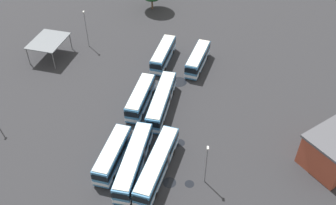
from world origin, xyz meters
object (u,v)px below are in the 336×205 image
maintenance_shelter (48,41)px  lamp_post_mid_lot (206,163)px  bus_row1_slot1 (162,101)px  bus_row2_slot1 (134,161)px  bus_row2_slot2 (157,165)px  lamp_post_far_corner (86,28)px  bus_row2_slot0 (113,155)px  bus_row0_slot0 (163,54)px  bus_row1_slot0 (141,98)px  bus_row0_slot2 (198,59)px

maintenance_shelter → lamp_post_mid_lot: 45.06m
bus_row1_slot1 → bus_row2_slot1: same height
bus_row2_slot2 → lamp_post_far_corner: (-34.16, -19.18, 2.82)m
bus_row2_slot0 → maintenance_shelter: maintenance_shelter is taller
bus_row0_slot0 → maintenance_shelter: bearing=-89.9°
bus_row1_slot0 → bus_row2_slot2: 15.88m
bus_row2_slot0 → maintenance_shelter: (-28.02, -19.19, 1.95)m
bus_row0_slot0 → bus_row2_slot1: size_ratio=0.81×
bus_row0_slot2 → bus_row1_slot1: (13.69, -6.07, 0.00)m
bus_row0_slot2 → lamp_post_far_corner: bearing=-103.4°
bus_row1_slot1 → lamp_post_far_corner: bearing=-136.8°
bus_row0_slot2 → bus_row2_slot0: bearing=-24.3°
bus_row1_slot0 → bus_row1_slot1: same height
bus_row1_slot0 → lamp_post_far_corner: 24.05m
bus_row2_slot2 → lamp_post_far_corner: lamp_post_far_corner is taller
maintenance_shelter → lamp_post_mid_lot: (30.42, 33.24, 0.33)m
bus_row0_slot0 → bus_row0_slot2: (1.09, 7.22, -0.00)m
bus_row1_slot0 → bus_row2_slot1: same height
bus_row0_slot0 → bus_row0_slot2: size_ratio=1.04×
bus_row2_slot2 → bus_row1_slot0: bearing=-162.8°
bus_row2_slot0 → lamp_post_mid_lot: bearing=80.3°
bus_row1_slot0 → lamp_post_far_corner: (-18.99, -14.49, 2.83)m
maintenance_shelter → lamp_post_far_corner: (-4.77, 6.97, 0.88)m
bus_row2_slot0 → bus_row2_slot2: same height
bus_row0_slot2 → lamp_post_far_corner: lamp_post_far_corner is taller
bus_row0_slot2 → bus_row1_slot1: size_ratio=0.77×
bus_row2_slot1 → bus_row2_slot0: bearing=-105.1°
bus_row2_slot1 → lamp_post_far_corner: bearing=-155.2°
bus_row1_slot1 → maintenance_shelter: maintenance_shelter is taller
bus_row0_slot0 → bus_row0_slot2: bearing=81.4°
bus_row0_slot0 → lamp_post_mid_lot: lamp_post_mid_lot is taller
bus_row2_slot1 → maintenance_shelter: size_ratio=1.51×
lamp_post_mid_lot → maintenance_shelter: bearing=-132.5°
maintenance_shelter → lamp_post_mid_lot: bearing=47.5°
bus_row1_slot1 → bus_row2_slot2: size_ratio=1.00×
bus_row1_slot1 → maintenance_shelter: 29.33m
bus_row2_slot1 → bus_row2_slot2: bearing=82.7°
bus_row0_slot2 → bus_row2_slot1: size_ratio=0.77×
bus_row0_slot2 → maintenance_shelter: maintenance_shelter is taller
bus_row0_slot0 → maintenance_shelter: 24.23m
bus_row0_slot0 → lamp_post_far_corner: lamp_post_far_corner is taller
bus_row1_slot1 → lamp_post_mid_lot: (15.70, 7.95, 2.27)m
maintenance_shelter → bus_row2_slot1: bearing=37.9°
bus_row2_slot1 → maintenance_shelter: 36.74m
bus_row0_slot0 → bus_row1_slot0: same height
bus_row1_slot0 → bus_row1_slot1: (0.51, 3.84, 0.00)m
bus_row0_slot2 → maintenance_shelter: 31.45m
bus_row2_slot2 → lamp_post_mid_lot: (1.03, 7.09, 2.27)m
bus_row2_slot1 → bus_row0_slot0: bearing=176.9°
bus_row2_slot0 → bus_row2_slot1: (0.91, 3.37, 0.00)m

